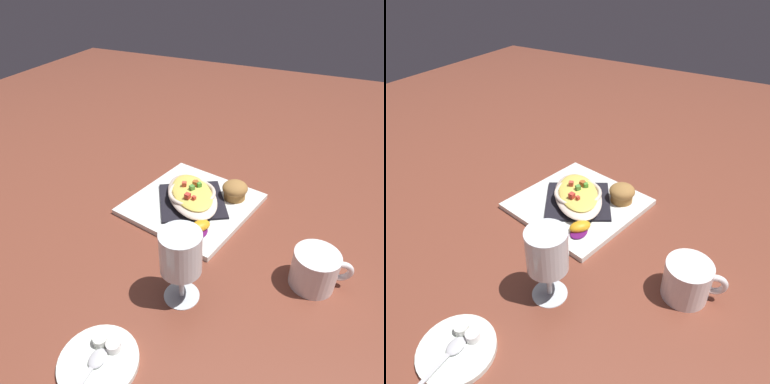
% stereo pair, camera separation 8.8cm
% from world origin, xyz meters
% --- Properties ---
extents(ground_plane, '(2.60, 2.60, 0.00)m').
position_xyz_m(ground_plane, '(0.00, 0.00, 0.00)').
color(ground_plane, brown).
extents(square_plate, '(0.33, 0.33, 0.01)m').
position_xyz_m(square_plate, '(0.00, 0.00, 0.01)').
color(square_plate, white).
rests_on(square_plate, ground_plane).
extents(folded_napkin, '(0.22, 0.22, 0.01)m').
position_xyz_m(folded_napkin, '(0.00, 0.00, 0.02)').
color(folded_napkin, black).
rests_on(folded_napkin, square_plate).
extents(gratin_dish, '(0.23, 0.22, 0.04)m').
position_xyz_m(gratin_dish, '(-0.00, 0.00, 0.04)').
color(gratin_dish, beige).
rests_on(gratin_dish, folded_napkin).
extents(muffin, '(0.06, 0.06, 0.05)m').
position_xyz_m(muffin, '(-0.06, 0.09, 0.04)').
color(muffin, '#A77036').
rests_on(muffin, square_plate).
extents(orange_garnish, '(0.06, 0.05, 0.02)m').
position_xyz_m(orange_garnish, '(0.09, 0.06, 0.02)').
color(orange_garnish, '#571254').
rests_on(orange_garnish, square_plate).
extents(coffee_mug, '(0.09, 0.11, 0.08)m').
position_xyz_m(coffee_mug, '(0.13, 0.32, 0.03)').
color(coffee_mug, white).
rests_on(coffee_mug, ground_plane).
extents(stemmed_glass, '(0.08, 0.08, 0.15)m').
position_xyz_m(stemmed_glass, '(0.26, 0.10, 0.10)').
color(stemmed_glass, white).
rests_on(stemmed_glass, ground_plane).
extents(creamer_saucer, '(0.13, 0.13, 0.01)m').
position_xyz_m(creamer_saucer, '(0.44, 0.04, 0.01)').
color(creamer_saucer, white).
rests_on(creamer_saucer, ground_plane).
extents(spoon, '(0.10, 0.03, 0.01)m').
position_xyz_m(spoon, '(0.44, 0.04, 0.01)').
color(spoon, silver).
rests_on(spoon, creamer_saucer).
extents(creamer_cup_0, '(0.02, 0.02, 0.02)m').
position_xyz_m(creamer_cup_0, '(0.41, 0.05, 0.02)').
color(creamer_cup_0, white).
rests_on(creamer_cup_0, creamer_saucer).
extents(creamer_cup_1, '(0.02, 0.02, 0.02)m').
position_xyz_m(creamer_cup_1, '(0.41, 0.02, 0.02)').
color(creamer_cup_1, white).
rests_on(creamer_cup_1, creamer_saucer).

